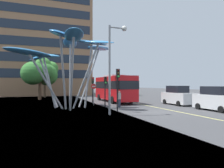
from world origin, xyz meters
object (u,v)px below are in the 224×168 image
leaf_sculpture (64,50)px  no_entry_sign (94,91)px  traffic_light_island_mid (93,84)px  car_parked_mid (177,96)px  pedestrian (119,99)px  traffic_light_kerb_far (105,85)px  red_bus (114,87)px  traffic_light_kerb_near (118,81)px  car_parked_near (217,99)px  street_lamp (114,57)px

leaf_sculpture → no_entry_sign: leaf_sculpture is taller
traffic_light_island_mid → car_parked_mid: bearing=-31.5°
leaf_sculpture → pedestrian: leaf_sculpture is taller
leaf_sculpture → traffic_light_island_mid: bearing=49.7°
car_parked_mid → no_entry_sign: (-9.63, 2.68, 0.62)m
traffic_light_kerb_far → pedestrian: size_ratio=1.86×
red_bus → traffic_light_island_mid: size_ratio=3.03×
traffic_light_kerb_near → traffic_light_island_mid: (-0.03, 8.94, -0.32)m
car_parked_mid → pedestrian: 7.45m
red_bus → traffic_light_kerb_far: 6.78m
traffic_light_island_mid → no_entry_sign: bearing=-102.1°
car_parked_near → no_entry_sign: no_entry_sign is taller
traffic_light_island_mid → pedestrian: 5.88m
car_parked_mid → street_lamp: 11.61m
red_bus → street_lamp: (-4.25, -11.44, 2.63)m
car_parked_near → car_parked_mid: bearing=90.4°
traffic_light_kerb_far → street_lamp: 6.02m
red_bus → no_entry_sign: red_bus is taller
red_bus → traffic_light_island_mid: red_bus is taller
red_bus → street_lamp: 12.48m
traffic_light_kerb_far → car_parked_mid: (8.87, -0.62, -1.33)m
red_bus → traffic_light_kerb_near: (-3.34, -10.00, 0.72)m
pedestrian → red_bus: bearing=74.6°
red_bus → pedestrian: red_bus is taller
traffic_light_kerb_far → traffic_light_island_mid: bearing=91.8°
car_parked_mid → red_bus: bearing=130.7°
traffic_light_kerb_near → traffic_light_kerb_far: bearing=88.2°
car_parked_mid → traffic_light_kerb_near: bearing=-159.2°
traffic_light_island_mid → pedestrian: size_ratio=1.91×
traffic_light_kerb_near → red_bus: bearing=71.5°
red_bus → traffic_light_kerb_far: bearing=-118.3°
traffic_light_island_mid → street_lamp: bearing=-94.9°
car_parked_near → no_entry_sign: (-9.67, 8.40, 0.62)m
traffic_light_kerb_far → street_lamp: (-1.04, -5.47, 2.29)m
traffic_light_kerb_near → traffic_light_kerb_far: 4.06m
red_bus → no_entry_sign: bearing=-135.6°
leaf_sculpture → red_bus: bearing=38.6°
car_parked_near → street_lamp: 10.62m
pedestrian → car_parked_mid: bearing=-0.6°
leaf_sculpture → no_entry_sign: 6.02m
traffic_light_island_mid → pedestrian: traffic_light_island_mid is taller
traffic_light_island_mid → car_parked_mid: 10.67m
leaf_sculpture → car_parked_mid: leaf_sculpture is taller
car_parked_near → pedestrian: (-7.49, 5.79, -0.17)m
traffic_light_kerb_far → car_parked_near: bearing=-35.5°
leaf_sculpture → traffic_light_kerb_near: (4.30, -3.89, -3.15)m
pedestrian → no_entry_sign: (-2.19, 2.61, 0.80)m
car_parked_mid → pedestrian: car_parked_mid is taller
leaf_sculpture → car_parked_mid: 14.17m
traffic_light_kerb_far → pedestrian: bearing=-21.2°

